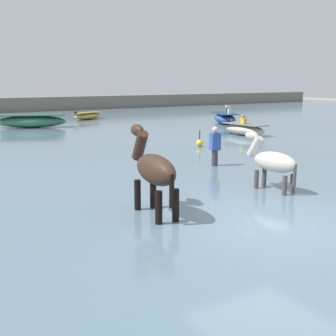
% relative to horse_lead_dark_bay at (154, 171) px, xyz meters
% --- Properties ---
extents(ground_plane, '(120.00, 120.00, 0.00)m').
position_rel_horse_lead_dark_bay_xyz_m(ground_plane, '(1.53, -1.78, -1.27)').
color(ground_plane, gray).
extents(water_surface, '(90.00, 90.00, 0.37)m').
position_rel_horse_lead_dark_bay_xyz_m(water_surface, '(1.53, 8.22, -1.08)').
color(water_surface, slate).
rests_on(water_surface, ground).
extents(horse_lead_dark_bay, '(0.69, 1.97, 2.14)m').
position_rel_horse_lead_dark_bay_xyz_m(horse_lead_dark_bay, '(0.00, 0.00, 0.00)').
color(horse_lead_dark_bay, '#382319').
rests_on(horse_lead_dark_bay, ground).
extents(horse_trailing_pinto, '(0.53, 1.64, 1.78)m').
position_rel_horse_lead_dark_bay_xyz_m(horse_trailing_pinto, '(3.49, 0.12, -0.21)').
color(horse_trailing_pinto, beige).
rests_on(horse_trailing_pinto, ground).
extents(boat_distant_east, '(2.30, 3.21, 1.14)m').
position_rel_horse_lead_dark_bay_xyz_m(boat_distant_east, '(13.76, 14.05, -0.55)').
color(boat_distant_east, '#28518E').
rests_on(boat_distant_east, water_surface).
extents(boat_mid_outer, '(1.07, 2.55, 1.04)m').
position_rel_horse_lead_dark_bay_xyz_m(boat_mid_outer, '(10.67, 8.88, -0.60)').
color(boat_mid_outer, '#B2AD9E').
rests_on(boat_mid_outer, water_surface).
extents(boat_far_inshore, '(2.63, 1.80, 0.62)m').
position_rel_horse_lead_dark_bay_xyz_m(boat_far_inshore, '(7.70, 21.66, -0.65)').
color(boat_far_inshore, gold).
rests_on(boat_far_inshore, water_surface).
extents(boat_near_starboard, '(4.07, 2.79, 0.74)m').
position_rel_horse_lead_dark_bay_xyz_m(boat_near_starboard, '(2.79, 18.26, -0.53)').
color(boat_near_starboard, '#337556').
rests_on(boat_near_starboard, water_surface).
extents(person_spectator_far, '(0.34, 0.23, 1.63)m').
position_rel_horse_lead_dark_bay_xyz_m(person_spectator_far, '(4.34, 3.41, -0.40)').
color(person_spectator_far, '#383842').
rests_on(person_spectator_far, ground).
extents(channel_buoy, '(0.29, 0.29, 0.66)m').
position_rel_horse_lead_dark_bay_xyz_m(channel_buoy, '(6.46, 7.01, -0.74)').
color(channel_buoy, yellow).
rests_on(channel_buoy, water_surface).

